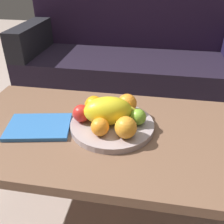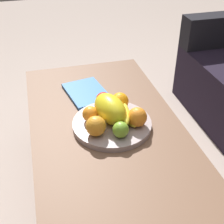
% 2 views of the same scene
% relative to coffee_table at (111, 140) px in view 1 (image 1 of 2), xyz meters
% --- Properties ---
extents(ground_plane, '(8.00, 8.00, 0.00)m').
position_rel_coffee_table_xyz_m(ground_plane, '(0.00, 0.00, -0.41)').
color(ground_plane, '#B39F93').
extents(coffee_table, '(1.24, 0.64, 0.46)m').
position_rel_coffee_table_xyz_m(coffee_table, '(0.00, 0.00, 0.00)').
color(coffee_table, brown).
rests_on(coffee_table, ground_plane).
extents(couch, '(1.70, 0.70, 0.90)m').
position_rel_coffee_table_xyz_m(couch, '(-0.04, 1.15, -0.11)').
color(couch, black).
rests_on(couch, ground_plane).
extents(fruit_bowl, '(0.34, 0.34, 0.03)m').
position_rel_coffee_table_xyz_m(fruit_bowl, '(-0.00, 0.02, 0.06)').
color(fruit_bowl, '#A49395').
rests_on(fruit_bowl, coffee_table).
extents(melon_large_front, '(0.21, 0.16, 0.11)m').
position_rel_coffee_table_xyz_m(melon_large_front, '(-0.02, 0.02, 0.13)').
color(melon_large_front, yellow).
rests_on(melon_large_front, fruit_bowl).
extents(orange_front, '(0.07, 0.07, 0.07)m').
position_rel_coffee_table_xyz_m(orange_front, '(-0.03, -0.07, 0.11)').
color(orange_front, orange).
rests_on(orange_front, fruit_bowl).
extents(orange_left, '(0.08, 0.08, 0.08)m').
position_rel_coffee_table_xyz_m(orange_left, '(0.05, 0.12, 0.11)').
color(orange_left, orange).
rests_on(orange_left, fruit_bowl).
extents(orange_right, '(0.08, 0.08, 0.08)m').
position_rel_coffee_table_xyz_m(orange_right, '(0.06, -0.06, 0.11)').
color(orange_right, orange).
rests_on(orange_right, fruit_bowl).
extents(orange_back, '(0.08, 0.08, 0.08)m').
position_rel_coffee_table_xyz_m(orange_back, '(-0.09, 0.08, 0.11)').
color(orange_back, orange).
rests_on(orange_back, fruit_bowl).
extents(apple_front, '(0.07, 0.07, 0.07)m').
position_rel_coffee_table_xyz_m(apple_front, '(0.10, 0.03, 0.10)').
color(apple_front, '#77AC2E').
rests_on(apple_front, fruit_bowl).
extents(apple_left, '(0.07, 0.07, 0.07)m').
position_rel_coffee_table_xyz_m(apple_left, '(-0.12, 0.01, 0.11)').
color(apple_left, red).
rests_on(apple_left, fruit_bowl).
extents(banana_bunch, '(0.16, 0.13, 0.06)m').
position_rel_coffee_table_xyz_m(banana_bunch, '(0.01, 0.07, 0.10)').
color(banana_bunch, yellow).
rests_on(banana_bunch, fruit_bowl).
extents(magazine, '(0.28, 0.22, 0.02)m').
position_rel_coffee_table_xyz_m(magazine, '(-0.29, -0.03, 0.05)').
color(magazine, '#2F6BB5').
rests_on(magazine, coffee_table).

